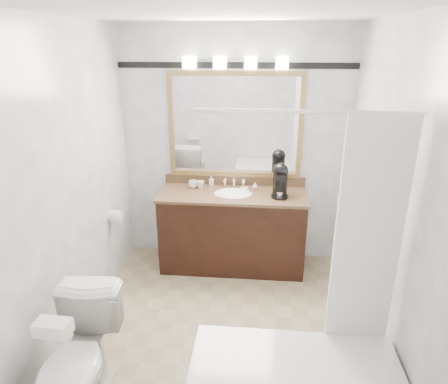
{
  "coord_description": "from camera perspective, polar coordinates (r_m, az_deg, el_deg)",
  "views": [
    {
      "loc": [
        0.27,
        -2.83,
        2.32
      ],
      "look_at": [
        -0.03,
        0.35,
        1.11
      ],
      "focal_mm": 32.0,
      "sensor_mm": 36.0,
      "label": 1
    }
  ],
  "objects": [
    {
      "name": "vanity_light_bar",
      "position": [
        4.07,
        1.63,
        18.06
      ],
      "size": [
        1.02,
        0.14,
        0.12
      ],
      "color": "silver",
      "rests_on": "room"
    },
    {
      "name": "soap_bottle_b",
      "position": [
        4.25,
        4.45,
        0.9
      ],
      "size": [
        0.06,
        0.06,
        0.07
      ],
      "primitive_type": "imported",
      "rotation": [
        0.0,
        0.0,
        0.14
      ],
      "color": "white",
      "rests_on": "vanity"
    },
    {
      "name": "soap_bottle_a",
      "position": [
        4.34,
        -1.82,
        1.62
      ],
      "size": [
        0.06,
        0.06,
        0.11
      ],
      "primitive_type": "imported",
      "rotation": [
        0.0,
        0.0,
        0.28
      ],
      "color": "white",
      "rests_on": "vanity"
    },
    {
      "name": "accent_stripe",
      "position": [
        4.14,
        1.69,
        17.64
      ],
      "size": [
        2.4,
        0.01,
        0.06
      ],
      "primitive_type": "cube",
      "color": "black",
      "rests_on": "room"
    },
    {
      "name": "tp_roll",
      "position": [
        4.1,
        -15.25,
        -3.34
      ],
      "size": [
        0.11,
        0.12,
        0.12
      ],
      "primitive_type": "cylinder",
      "rotation": [
        0.0,
        1.57,
        0.0
      ],
      "color": "white",
      "rests_on": "room"
    },
    {
      "name": "soap_bar",
      "position": [
        4.23,
        2.97,
        0.49
      ],
      "size": [
        0.08,
        0.05,
        0.02
      ],
      "primitive_type": "cube",
      "rotation": [
        0.0,
        0.0,
        0.12
      ],
      "color": "beige",
      "rests_on": "vanity"
    },
    {
      "name": "tissue_box",
      "position": [
        2.53,
        -23.25,
        -17.36
      ],
      "size": [
        0.2,
        0.12,
        0.08
      ],
      "primitive_type": "cube",
      "rotation": [
        0.0,
        0.0,
        -0.05
      ],
      "color": "white",
      "rests_on": "toilet"
    },
    {
      "name": "coffee_maker",
      "position": [
        4.05,
        8.04,
        1.82
      ],
      "size": [
        0.18,
        0.22,
        0.34
      ],
      "rotation": [
        0.0,
        0.0,
        -0.01
      ],
      "color": "black",
      "rests_on": "vanity"
    },
    {
      "name": "cup_right",
      "position": [
        4.26,
        -3.41,
        1.04
      ],
      "size": [
        0.09,
        0.09,
        0.08
      ],
      "primitive_type": "imported",
      "rotation": [
        0.0,
        0.0,
        0.08
      ],
      "color": "white",
      "rests_on": "vanity"
    },
    {
      "name": "room",
      "position": [
        3.04,
        -0.08,
        0.08
      ],
      "size": [
        2.42,
        2.62,
        2.52
      ],
      "color": "tan",
      "rests_on": "ground"
    },
    {
      "name": "toilet",
      "position": [
        2.93,
        -20.06,
        -21.84
      ],
      "size": [
        0.49,
        0.8,
        0.79
      ],
      "primitive_type": "imported",
      "rotation": [
        0.0,
        0.0,
        0.07
      ],
      "color": "white",
      "rests_on": "ground"
    },
    {
      "name": "vanity",
      "position": [
        4.29,
        1.22,
        -5.26
      ],
      "size": [
        1.53,
        0.58,
        0.97
      ],
      "color": "black",
      "rests_on": "ground"
    },
    {
      "name": "mirror",
      "position": [
        4.2,
        1.6,
        9.44
      ],
      "size": [
        1.4,
        0.04,
        1.1
      ],
      "color": "#9D7D47",
      "rests_on": "room"
    },
    {
      "name": "cup_left",
      "position": [
        4.28,
        -4.41,
        1.12
      ],
      "size": [
        0.11,
        0.11,
        0.08
      ],
      "primitive_type": "imported",
      "rotation": [
        0.0,
        0.0,
        -0.12
      ],
      "color": "white",
      "rests_on": "vanity"
    }
  ]
}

